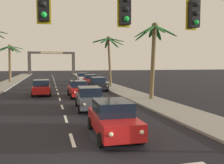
# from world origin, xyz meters

# --- Properties ---
(sidewalk_right) EXTENTS (3.20, 110.00, 0.14)m
(sidewalk_right) POSITION_xyz_m (7.80, 20.00, 0.07)
(sidewalk_right) COLOR gray
(sidewalk_right) RESTS_ON ground
(lane_markings) EXTENTS (4.28, 86.87, 0.01)m
(lane_markings) POSITION_xyz_m (0.46, 19.24, 0.00)
(lane_markings) COLOR silver
(lane_markings) RESTS_ON ground
(traffic_signal_mast) EXTENTS (10.47, 0.41, 6.70)m
(traffic_signal_mast) POSITION_xyz_m (2.95, -0.05, 4.71)
(traffic_signal_mast) COLOR #2D2D33
(traffic_signal_mast) RESTS_ON ground
(sedan_lead_at_stop_bar) EXTENTS (2.01, 4.48, 1.68)m
(sedan_lead_at_stop_bar) POSITION_xyz_m (1.93, 3.33, 0.85)
(sedan_lead_at_stop_bar) COLOR red
(sedan_lead_at_stop_bar) RESTS_ON ground
(sedan_third_in_queue) EXTENTS (2.10, 4.51, 1.68)m
(sedan_third_in_queue) POSITION_xyz_m (1.95, 10.17, 0.85)
(sedan_third_in_queue) COLOR #4C515B
(sedan_third_in_queue) RESTS_ON ground
(sedan_fifth_in_queue) EXTENTS (2.00, 4.47, 1.68)m
(sedan_fifth_in_queue) POSITION_xyz_m (1.92, 17.01, 0.85)
(sedan_fifth_in_queue) COLOR red
(sedan_fifth_in_queue) RESTS_ON ground
(sedan_oncoming_far) EXTENTS (1.97, 4.46, 1.68)m
(sedan_oncoming_far) POSITION_xyz_m (-1.78, 19.50, 0.85)
(sedan_oncoming_far) COLOR red
(sedan_oncoming_far) RESTS_ON ground
(sedan_parked_nearest_kerb) EXTENTS (2.03, 4.48, 1.68)m
(sedan_parked_nearest_kerb) POSITION_xyz_m (5.34, 29.80, 0.85)
(sedan_parked_nearest_kerb) COLOR red
(sedan_parked_nearest_kerb) RESTS_ON ground
(sedan_parked_mid_kerb) EXTENTS (2.06, 4.50, 1.68)m
(sedan_parked_mid_kerb) POSITION_xyz_m (5.11, 22.68, 0.85)
(sedan_parked_mid_kerb) COLOR black
(sedan_parked_mid_kerb) RESTS_ON ground
(sedan_parked_far_kerb) EXTENTS (1.98, 4.46, 1.68)m
(sedan_parked_far_kerb) POSITION_xyz_m (5.06, 37.01, 0.85)
(sedan_parked_far_kerb) COLOR silver
(sedan_parked_far_kerb) RESTS_ON ground
(palm_left_farthest) EXTENTS (4.67, 4.73, 6.81)m
(palm_left_farthest) POSITION_xyz_m (-7.72, 38.93, 4.84)
(palm_left_farthest) COLOR brown
(palm_left_farthest) RESTS_ON ground
(palm_right_second) EXTENTS (4.38, 4.52, 7.25)m
(palm_right_second) POSITION_xyz_m (8.59, 13.35, 5.16)
(palm_right_second) COLOR brown
(palm_right_second) RESTS_ON ground
(palm_right_third) EXTENTS (4.67, 4.55, 7.31)m
(palm_right_third) POSITION_xyz_m (7.40, 26.01, 5.58)
(palm_right_third) COLOR brown
(palm_right_third) RESTS_ON ground
(town_gateway_arch) EXTENTS (14.32, 0.90, 7.13)m
(town_gateway_arch) POSITION_xyz_m (0.00, 70.28, 4.56)
(town_gateway_arch) COLOR #423D38
(town_gateway_arch) RESTS_ON ground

